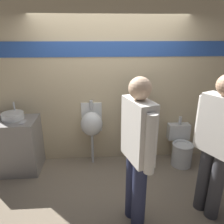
# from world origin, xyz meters

# --- Properties ---
(ground_plane) EXTENTS (16.00, 16.00, 0.00)m
(ground_plane) POSITION_xyz_m (0.00, 0.00, 0.00)
(ground_plane) COLOR gray
(display_wall) EXTENTS (4.24, 0.07, 2.70)m
(display_wall) POSITION_xyz_m (0.00, 0.60, 1.36)
(display_wall) COLOR beige
(display_wall) RESTS_ON ground_plane
(sink_counter) EXTENTS (0.85, 0.58, 0.91)m
(sink_counter) POSITION_xyz_m (-1.65, 0.28, 0.45)
(sink_counter) COLOR gray
(sink_counter) RESTS_ON ground_plane
(sink_basin) EXTENTS (0.35, 0.35, 0.25)m
(sink_basin) POSITION_xyz_m (-1.60, 0.34, 0.96)
(sink_basin) COLOR silver
(sink_basin) RESTS_ON sink_counter
(cell_phone) EXTENTS (0.07, 0.14, 0.01)m
(cell_phone) POSITION_xyz_m (-1.39, 0.17, 0.92)
(cell_phone) COLOR #B7B7BC
(cell_phone) RESTS_ON sink_counter
(divider_near_counter) EXTENTS (0.03, 0.46, 1.49)m
(divider_near_counter) POSITION_xyz_m (0.45, 0.34, 0.74)
(divider_near_counter) COLOR black
(divider_near_counter) RESTS_ON ground_plane
(urinal_near_counter) EXTENTS (0.38, 0.33, 1.14)m
(urinal_near_counter) POSITION_xyz_m (-0.33, 0.42, 0.76)
(urinal_near_counter) COLOR silver
(urinal_near_counter) RESTS_ON ground_plane
(toilet) EXTENTS (0.39, 0.53, 0.82)m
(toilet) POSITION_xyz_m (1.24, 0.28, 0.30)
(toilet) COLOR silver
(toilet) RESTS_ON ground_plane
(person_in_vest) EXTENTS (0.39, 0.58, 1.82)m
(person_in_vest) POSITION_xyz_m (1.16, -0.86, 1.00)
(person_in_vest) COLOR #3D3D42
(person_in_vest) RESTS_ON ground_plane
(person_with_lanyard) EXTENTS (0.33, 0.61, 1.82)m
(person_with_lanyard) POSITION_xyz_m (0.21, -0.93, 1.00)
(person_with_lanyard) COLOR #282D4C
(person_with_lanyard) RESTS_ON ground_plane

